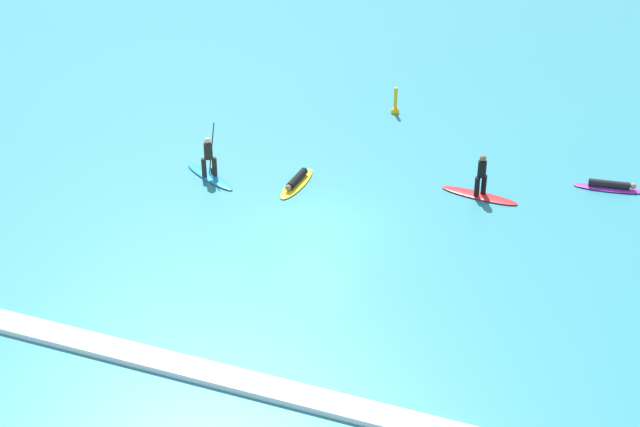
{
  "coord_description": "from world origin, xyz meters",
  "views": [
    {
      "loc": [
        10.73,
        -28.57,
        18.05
      ],
      "look_at": [
        0.0,
        0.0,
        0.5
      ],
      "focal_mm": 53.59,
      "sensor_mm": 36.0,
      "label": 1
    }
  ],
  "objects_px": {
    "surfer_on_purple_board": "(611,186)",
    "surfer_on_blue_board": "(209,167)",
    "marker_buoy": "(395,108)",
    "surfer_on_red_board": "(480,186)",
    "surfer_on_yellow_board": "(296,182)"
  },
  "relations": [
    {
      "from": "surfer_on_purple_board",
      "to": "surfer_on_blue_board",
      "type": "height_order",
      "value": "surfer_on_blue_board"
    },
    {
      "from": "surfer_on_purple_board",
      "to": "marker_buoy",
      "type": "height_order",
      "value": "marker_buoy"
    },
    {
      "from": "surfer_on_blue_board",
      "to": "marker_buoy",
      "type": "relative_size",
      "value": 2.12
    },
    {
      "from": "surfer_on_purple_board",
      "to": "surfer_on_blue_board",
      "type": "relative_size",
      "value": 0.98
    },
    {
      "from": "surfer_on_red_board",
      "to": "surfer_on_yellow_board",
      "type": "bearing_deg",
      "value": -160.01
    },
    {
      "from": "surfer_on_yellow_board",
      "to": "surfer_on_blue_board",
      "type": "distance_m",
      "value": 3.59
    },
    {
      "from": "surfer_on_yellow_board",
      "to": "marker_buoy",
      "type": "relative_size",
      "value": 2.06
    },
    {
      "from": "surfer_on_purple_board",
      "to": "surfer_on_red_board",
      "type": "distance_m",
      "value": 5.32
    },
    {
      "from": "surfer_on_purple_board",
      "to": "surfer_on_yellow_board",
      "type": "xyz_separation_m",
      "value": [
        -11.82,
        -4.02,
        0.0
      ]
    },
    {
      "from": "surfer_on_purple_board",
      "to": "marker_buoy",
      "type": "bearing_deg",
      "value": 150.78
    },
    {
      "from": "marker_buoy",
      "to": "surfer_on_blue_board",
      "type": "bearing_deg",
      "value": -120.35
    },
    {
      "from": "surfer_on_purple_board",
      "to": "marker_buoy",
      "type": "distance_m",
      "value": 10.96
    },
    {
      "from": "surfer_on_yellow_board",
      "to": "surfer_on_red_board",
      "type": "height_order",
      "value": "surfer_on_red_board"
    },
    {
      "from": "surfer_on_blue_board",
      "to": "marker_buoy",
      "type": "bearing_deg",
      "value": -91.78
    },
    {
      "from": "surfer_on_red_board",
      "to": "marker_buoy",
      "type": "distance_m",
      "value": 8.49
    }
  ]
}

